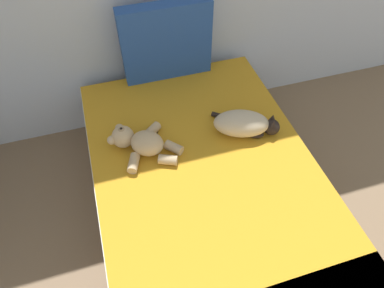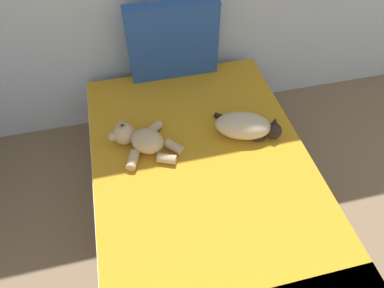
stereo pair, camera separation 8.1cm
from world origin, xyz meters
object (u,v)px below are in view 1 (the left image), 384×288
object	(u,v)px
bed	(207,195)
cell_phone	(147,137)
cat	(244,124)
teddy_bear	(140,142)
patterned_cushion	(166,42)

from	to	relation	value
bed	cell_phone	bearing A→B (deg)	127.86
cat	cell_phone	distance (m)	0.61
cat	teddy_bear	size ratio (longest dim) A/B	0.98
cat	cell_phone	size ratio (longest dim) A/B	2.69
bed	patterned_cushion	distance (m)	1.07
teddy_bear	cell_phone	xyz separation A→B (m)	(0.05, 0.08, -0.06)
bed	cell_phone	size ratio (longest dim) A/B	12.88
cat	teddy_bear	xyz separation A→B (m)	(-0.64, 0.05, -0.01)
bed	teddy_bear	bearing A→B (deg)	139.51
bed	teddy_bear	size ratio (longest dim) A/B	4.71
patterned_cushion	teddy_bear	world-z (taller)	patterned_cushion
cat	cell_phone	xyz separation A→B (m)	(-0.59, 0.13, -0.07)
bed	cat	world-z (taller)	cat
bed	patterned_cushion	size ratio (longest dim) A/B	3.25
teddy_bear	bed	bearing A→B (deg)	-40.49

